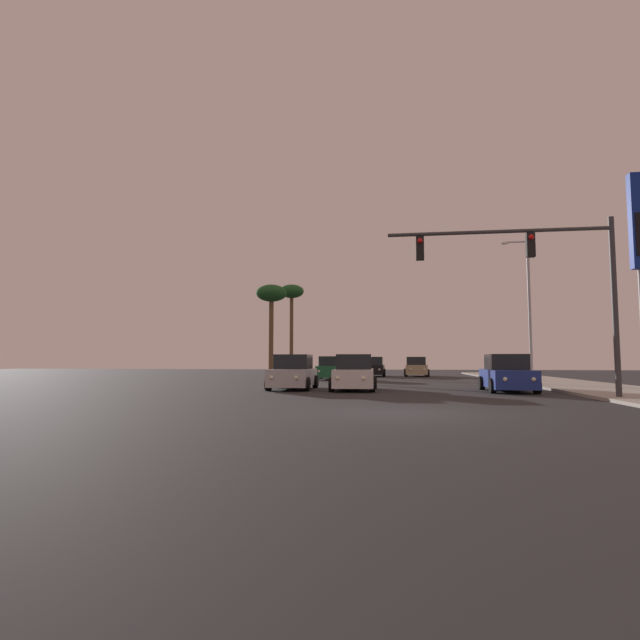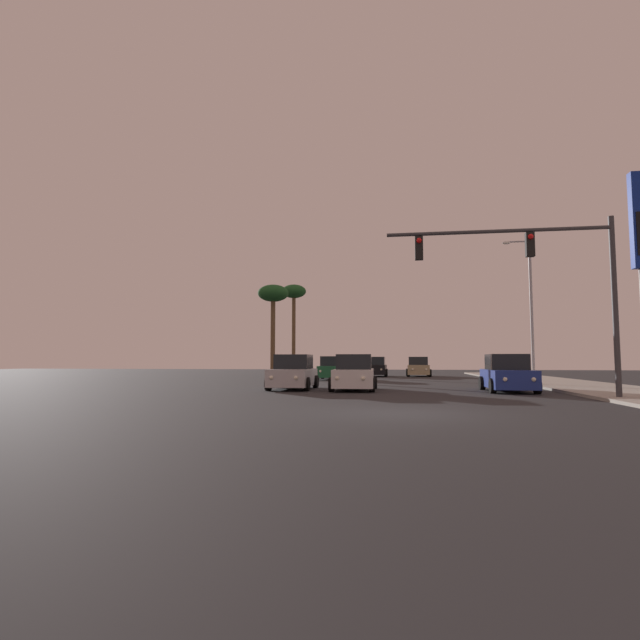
# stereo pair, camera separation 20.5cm
# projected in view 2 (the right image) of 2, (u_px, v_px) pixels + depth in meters

# --- Properties ---
(ground_plane) EXTENTS (120.00, 120.00, 0.00)m
(ground_plane) POSITION_uv_depth(u_px,v_px,m) (399.00, 413.00, 13.31)
(ground_plane) COLOR #28282B
(sidewalk_right) EXTENTS (5.00, 60.00, 0.12)m
(sidewalk_right) POSITION_uv_depth(u_px,v_px,m) (617.00, 391.00, 21.77)
(sidewalk_right) COLOR #9E998E
(sidewalk_right) RESTS_ON ground
(car_blue) EXTENTS (2.04, 4.32, 1.68)m
(car_blue) POSITION_uv_depth(u_px,v_px,m) (507.00, 375.00, 22.38)
(car_blue) COLOR navy
(car_blue) RESTS_ON ground
(car_tan) EXTENTS (2.04, 4.33, 1.68)m
(car_tan) POSITION_uv_depth(u_px,v_px,m) (418.00, 367.00, 43.18)
(car_tan) COLOR tan
(car_tan) RESTS_ON ground
(car_white) EXTENTS (2.04, 4.34, 1.68)m
(car_white) POSITION_uv_depth(u_px,v_px,m) (354.00, 374.00, 23.45)
(car_white) COLOR silver
(car_white) RESTS_ON ground
(car_silver) EXTENTS (2.04, 4.33, 1.68)m
(car_silver) POSITION_uv_depth(u_px,v_px,m) (293.00, 373.00, 24.21)
(car_silver) COLOR #B7B7BC
(car_silver) RESTS_ON ground
(car_black) EXTENTS (2.04, 4.32, 1.68)m
(car_black) POSITION_uv_depth(u_px,v_px,m) (375.00, 367.00, 43.10)
(car_black) COLOR black
(car_black) RESTS_ON ground
(car_green) EXTENTS (2.04, 4.34, 1.68)m
(car_green) POSITION_uv_depth(u_px,v_px,m) (332.00, 369.00, 36.43)
(car_green) COLOR #195933
(car_green) RESTS_ON ground
(traffic_light_mast) EXTENTS (8.17, 0.36, 6.50)m
(traffic_light_mast) POSITION_uv_depth(u_px,v_px,m) (543.00, 268.00, 18.28)
(traffic_light_mast) COLOR #38383D
(traffic_light_mast) RESTS_ON sidewalk_right
(street_lamp) EXTENTS (1.74, 0.24, 9.00)m
(street_lamp) POSITION_uv_depth(u_px,v_px,m) (529.00, 301.00, 31.50)
(street_lamp) COLOR #99999E
(street_lamp) RESTS_ON sidewalk_right
(palm_tree_far) EXTENTS (2.40, 2.40, 8.79)m
(palm_tree_far) POSITION_uv_depth(u_px,v_px,m) (294.00, 296.00, 48.90)
(palm_tree_far) COLOR brown
(palm_tree_far) RESTS_ON ground
(palm_tree_mid) EXTENTS (2.40, 2.40, 7.27)m
(palm_tree_mid) POSITION_uv_depth(u_px,v_px,m) (273.00, 297.00, 38.87)
(palm_tree_mid) COLOR brown
(palm_tree_mid) RESTS_ON ground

